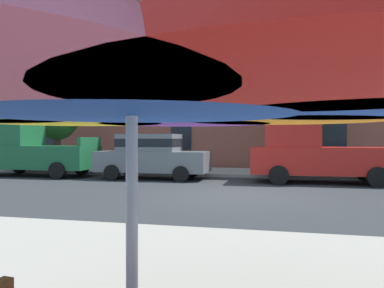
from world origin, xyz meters
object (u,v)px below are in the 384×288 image
object	(u,v)px
patio_umbrella	(132,66)
pickup_green	(32,152)
pickup_red	(317,155)
street_tree_left	(58,117)
sedan_gray	(152,155)
street_tree_middle	(302,93)

from	to	relation	value
patio_umbrella	pickup_green	bearing A→B (deg)	127.30
pickup_red	street_tree_left	bearing A→B (deg)	166.59
pickup_green	patio_umbrella	bearing A→B (deg)	-52.70
pickup_red	patio_umbrella	size ratio (longest dim) A/B	1.48
street_tree_left	patio_umbrella	world-z (taller)	street_tree_left
sedan_gray	street_tree_left	distance (m)	6.93
sedan_gray	street_tree_middle	xyz separation A→B (m)	(5.90, 3.07, 2.65)
pickup_green	pickup_red	xyz separation A→B (m)	(11.69, 0.00, 0.00)
sedan_gray	pickup_red	world-z (taller)	pickup_red
sedan_gray	patio_umbrella	bearing A→B (deg)	-71.49
pickup_green	street_tree_middle	world-z (taller)	street_tree_middle
patio_umbrella	street_tree_left	bearing A→B (deg)	123.36
street_tree_middle	pickup_red	bearing A→B (deg)	-83.30
pickup_red	patio_umbrella	world-z (taller)	patio_umbrella
pickup_red	patio_umbrella	bearing A→B (deg)	-99.00
street_tree_left	sedan_gray	bearing A→B (deg)	-25.90
sedan_gray	pickup_red	distance (m)	6.27
sedan_gray	street_tree_middle	world-z (taller)	street_tree_middle
sedan_gray	street_tree_left	bearing A→B (deg)	154.10
pickup_red	street_tree_left	world-z (taller)	street_tree_left
patio_umbrella	pickup_red	bearing A→B (deg)	81.00
pickup_green	street_tree_left	bearing A→B (deg)	101.86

